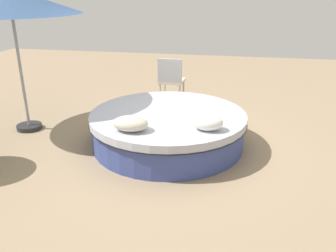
% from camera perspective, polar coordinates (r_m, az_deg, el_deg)
% --- Properties ---
extents(ground_plane, '(16.00, 16.00, 0.00)m').
position_cam_1_polar(ground_plane, '(5.85, -0.00, -2.97)').
color(ground_plane, '#9E8466').
extents(round_bed, '(2.49, 2.49, 0.54)m').
position_cam_1_polar(round_bed, '(5.74, -0.00, -0.44)').
color(round_bed, '#38478C').
rests_on(round_bed, ground_plane).
extents(throw_pillow_0, '(0.50, 0.37, 0.20)m').
position_cam_1_polar(throw_pillow_0, '(4.98, -6.01, 0.41)').
color(throw_pillow_0, beige).
rests_on(throw_pillow_0, round_bed).
extents(throw_pillow_1, '(0.43, 0.31, 0.22)m').
position_cam_1_polar(throw_pillow_1, '(5.00, 6.33, 0.55)').
color(throw_pillow_1, white).
rests_on(throw_pillow_1, round_bed).
extents(patio_chair, '(0.54, 0.52, 0.98)m').
position_cam_1_polar(patio_chair, '(7.84, 0.49, 7.81)').
color(patio_chair, '#B7B7BC').
rests_on(patio_chair, ground_plane).
extents(patio_umbrella, '(2.25, 2.25, 2.40)m').
position_cam_1_polar(patio_umbrella, '(6.52, -23.91, 17.67)').
color(patio_umbrella, '#262628').
rests_on(patio_umbrella, ground_plane).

